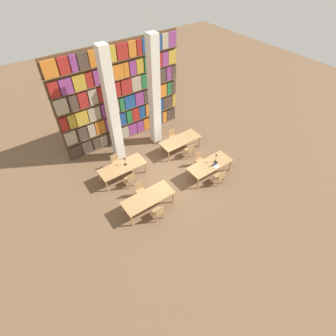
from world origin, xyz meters
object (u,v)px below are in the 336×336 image
object	(u,v)px
reading_table_1	(210,165)
chair_6	(189,150)
reading_table_0	(148,198)
chair_0	(158,212)
desk_lamp_1	(125,160)
chair_4	(130,179)
chair_1	(140,190)
chair_2	(220,177)
pillar_left	(112,109)
chair_3	(199,160)
reading_table_3	(180,141)
laptop	(216,166)
pillar_center	(154,94)
reading_table_2	(122,167)
chair_7	(173,136)
desk_lamp_0	(216,157)
chair_5	(116,162)

from	to	relation	value
reading_table_1	chair_6	distance (m)	1.69
reading_table_0	chair_0	world-z (taller)	chair_0
reading_table_1	desk_lamp_1	bearing A→B (deg)	145.00
chair_4	chair_1	bearing A→B (deg)	-89.41
chair_0	reading_table_1	world-z (taller)	chair_0
chair_2	chair_4	xyz separation A→B (m)	(-3.65, 2.42, 0.00)
pillar_left	chair_3	bearing A→B (deg)	-46.74
chair_1	desk_lamp_1	bearing A→B (deg)	-96.03
chair_0	reading_table_3	xyz separation A→B (m)	(3.67, 3.22, 0.18)
laptop	desk_lamp_1	size ratio (longest dim) A/B	0.70
pillar_center	chair_1	bearing A→B (deg)	-133.17
chair_1	reading_table_2	xyz separation A→B (m)	(-0.01, 1.66, 0.18)
chair_4	chair_2	bearing A→B (deg)	-33.52
reading_table_1	chair_7	distance (m)	3.22
chair_3	chair_6	distance (m)	0.92
reading_table_0	chair_6	size ratio (longest dim) A/B	2.65
laptop	reading_table_2	distance (m)	4.66
chair_0	chair_6	distance (m)	4.44
pillar_center	desk_lamp_1	world-z (taller)	pillar_center
reading_table_0	chair_2	size ratio (longest dim) A/B	2.65
pillar_center	laptop	distance (m)	4.89
chair_3	desk_lamp_0	bearing A→B (deg)	113.66
desk_lamp_1	laptop	bearing A→B (deg)	-37.03
chair_2	chair_6	bearing A→B (deg)	88.68
chair_3	desk_lamp_1	xyz separation A→B (m)	(-3.47, 1.67, 0.56)
reading_table_3	pillar_left	bearing A→B (deg)	153.16
pillar_left	chair_0	xyz separation A→B (m)	(-0.60, -4.77, -2.52)
desk_lamp_0	reading_table_3	xyz separation A→B (m)	(-0.32, 2.47, -0.41)
chair_0	chair_2	bearing A→B (deg)	0.09
pillar_left	chair_4	distance (m)	3.49
chair_4	chair_0	bearing A→B (deg)	-89.78
chair_6	pillar_left	bearing A→B (deg)	143.26
reading_table_1	chair_0	bearing A→B (deg)	-168.13
pillar_left	chair_6	size ratio (longest dim) A/B	6.76
chair_2	laptop	bearing A→B (deg)	73.36
chair_1	chair_3	xyz separation A→B (m)	(3.64, 0.01, 0.00)
chair_0	laptop	distance (m)	3.83
pillar_left	reading_table_3	size ratio (longest dim) A/B	2.55
chair_1	chair_2	xyz separation A→B (m)	(3.64, -1.52, 0.00)
laptop	chair_5	distance (m)	5.15
pillar_center	chair_1	world-z (taller)	pillar_center
chair_4	chair_7	distance (m)	4.02
chair_2	chair_3	world-z (taller)	same
chair_1	reading_table_3	distance (m)	4.04
reading_table_0	chair_3	xyz separation A→B (m)	(3.67, 0.77, -0.18)
reading_table_0	chair_4	size ratio (longest dim) A/B	2.65
reading_table_1	chair_6	xyz separation A→B (m)	(0.04, 1.68, -0.18)
chair_0	reading_table_3	bearing A→B (deg)	41.25
chair_7	pillar_center	bearing A→B (deg)	-50.29
chair_1	chair_0	bearing A→B (deg)	90.00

